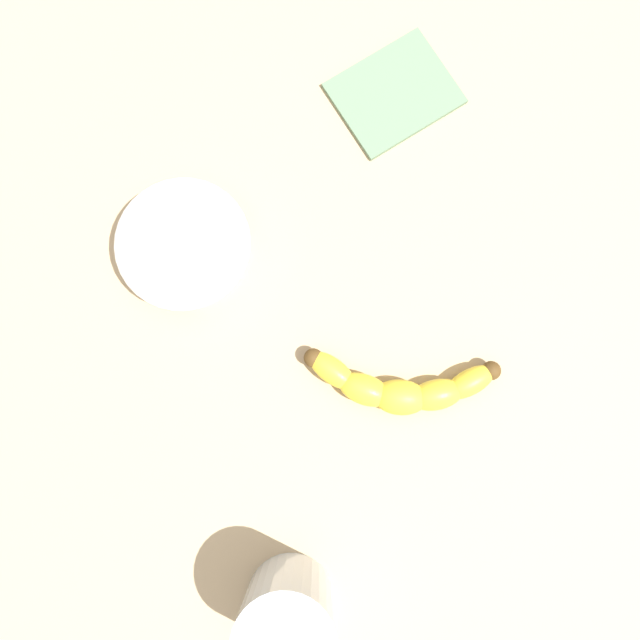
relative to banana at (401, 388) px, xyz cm
name	(u,v)px	position (x,y,z in cm)	size (l,w,h in cm)	color
wooden_tabletop	(337,369)	(4.57, -4.53, -3.23)	(120.00, 120.00, 3.00)	tan
banana	(401,388)	(0.00, 0.00, 0.00)	(17.14, 11.67, 3.47)	yellow
smoothie_glass	(288,620)	(18.63, 13.13, 3.67)	(8.50, 8.50, 11.02)	silver
ceramic_bowl	(186,247)	(12.58, -21.72, 1.25)	(13.09, 13.09, 5.00)	white
folded_napkin	(394,93)	(-14.03, -27.67, -1.43)	(12.17, 9.78, 0.60)	slate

